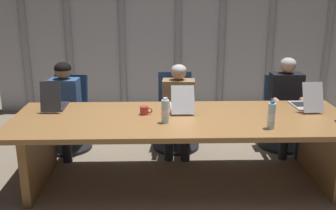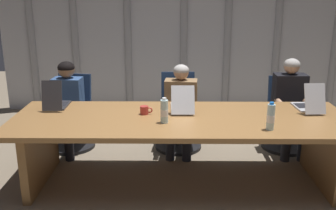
% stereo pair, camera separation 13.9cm
% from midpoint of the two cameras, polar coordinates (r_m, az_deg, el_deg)
% --- Properties ---
extents(ground_plane, '(11.52, 11.52, 0.00)m').
position_cam_midpoint_polar(ground_plane, '(4.25, 2.76, -11.23)').
color(ground_plane, '#7F705B').
extents(conference_table, '(3.45, 1.16, 0.73)m').
position_cam_midpoint_polar(conference_table, '(4.01, 2.88, -3.86)').
color(conference_table, olive).
rests_on(conference_table, ground_plane).
extents(curtain_backdrop, '(5.76, 0.17, 2.92)m').
position_cam_midpoint_polar(curtain_backdrop, '(6.41, 2.11, 11.99)').
color(curtain_backdrop, '#B2B2B7').
rests_on(curtain_backdrop, ground_plane).
extents(laptop_left_end, '(0.22, 0.41, 0.34)m').
position_cam_midpoint_polar(laptop_left_end, '(4.40, -15.21, 0.38)').
color(laptop_left_end, '#2D2D33').
rests_on(laptop_left_end, conference_table).
extents(laptop_left_mid, '(0.25, 0.47, 0.29)m').
position_cam_midpoint_polar(laptop_left_mid, '(4.19, 3.05, 0.05)').
color(laptop_left_mid, '#BCBCC1').
rests_on(laptop_left_mid, conference_table).
extents(laptop_center, '(0.24, 0.47, 0.32)m').
position_cam_midpoint_polar(laptop_center, '(4.47, 20.72, 0.08)').
color(laptop_center, '#BCBCC1').
rests_on(laptop_center, conference_table).
extents(office_chair_left_end, '(0.60, 0.61, 0.93)m').
position_cam_midpoint_polar(office_chair_left_end, '(5.18, -13.20, -2.29)').
color(office_chair_left_end, navy).
rests_on(office_chair_left_end, ground_plane).
extents(office_chair_left_mid, '(0.60, 0.60, 0.95)m').
position_cam_midpoint_polar(office_chair_left_mid, '(5.04, 2.30, -2.31)').
color(office_chair_left_mid, navy).
rests_on(office_chair_left_mid, ground_plane).
extents(office_chair_center, '(0.60, 0.60, 0.90)m').
position_cam_midpoint_polar(office_chair_center, '(5.27, 17.63, -2.41)').
color(office_chair_center, navy).
rests_on(office_chair_center, ground_plane).
extents(person_left_end, '(0.39, 0.56, 1.13)m').
position_cam_midpoint_polar(person_left_end, '(4.95, -13.94, 0.47)').
color(person_left_end, '#335184').
rests_on(person_left_end, ground_plane).
extents(person_left_mid, '(0.44, 0.57, 1.10)m').
position_cam_midpoint_polar(person_left_mid, '(4.80, 2.66, 0.15)').
color(person_left_mid, olive).
rests_on(person_left_mid, ground_plane).
extents(person_center, '(0.40, 0.55, 1.18)m').
position_cam_midpoint_polar(person_center, '(5.03, 18.32, 0.55)').
color(person_center, black).
rests_on(person_center, ground_plane).
extents(water_bottle_primary, '(0.07, 0.07, 0.27)m').
position_cam_midpoint_polar(water_bottle_primary, '(3.72, 15.88, -1.74)').
color(water_bottle_primary, silver).
rests_on(water_bottle_primary, conference_table).
extents(water_bottle_secondary, '(0.08, 0.08, 0.25)m').
position_cam_midpoint_polar(water_bottle_secondary, '(3.76, 0.51, -0.96)').
color(water_bottle_secondary, silver).
rests_on(water_bottle_secondary, conference_table).
extents(coffee_mug_near, '(0.13, 0.09, 0.09)m').
position_cam_midpoint_polar(coffee_mug_near, '(4.05, -2.47, -0.76)').
color(coffee_mug_near, '#B2332D').
rests_on(coffee_mug_near, conference_table).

